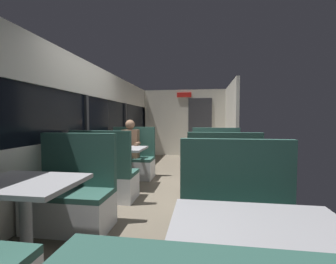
{
  "coord_description": "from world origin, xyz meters",
  "views": [
    {
      "loc": [
        0.6,
        -3.82,
        1.27
      ],
      "look_at": [
        -0.46,
        3.45,
        0.86
      ],
      "focal_mm": 24.45,
      "sensor_mm": 36.0,
      "label": 1
    }
  ],
  "objects_px": {
    "dining_table_near_window": "(25,192)",
    "bench_near_window_facing_entry": "(72,200)",
    "bench_mid_window_facing_end": "(105,179)",
    "bench_front_aisle_facing_entry": "(238,237)",
    "bench_rear_aisle_facing_end": "(223,188)",
    "coffee_cup_primary": "(226,148)",
    "dining_table_mid_window": "(121,153)",
    "bench_rear_aisle_facing_entry": "(216,167)",
    "seated_passenger": "(131,153)",
    "bench_mid_window_facing_entry": "(132,162)",
    "dining_table_front_aisle": "(262,249)",
    "dining_table_rear_aisle": "(219,157)"
  },
  "relations": [
    {
      "from": "bench_rear_aisle_facing_end",
      "to": "bench_front_aisle_facing_entry",
      "type": "bearing_deg",
      "value": -90.0
    },
    {
      "from": "bench_near_window_facing_entry",
      "to": "bench_front_aisle_facing_entry",
      "type": "distance_m",
      "value": 1.89
    },
    {
      "from": "dining_table_near_window",
      "to": "coffee_cup_primary",
      "type": "xyz_separation_m",
      "value": [
        1.91,
        2.24,
        0.15
      ]
    },
    {
      "from": "bench_near_window_facing_entry",
      "to": "bench_mid_window_facing_end",
      "type": "relative_size",
      "value": 1.0
    },
    {
      "from": "dining_table_near_window",
      "to": "bench_near_window_facing_entry",
      "type": "relative_size",
      "value": 0.82
    },
    {
      "from": "dining_table_mid_window",
      "to": "dining_table_front_aisle",
      "type": "bearing_deg",
      "value": -58.71
    },
    {
      "from": "dining_table_near_window",
      "to": "bench_mid_window_facing_entry",
      "type": "distance_m",
      "value": 3.06
    },
    {
      "from": "seated_passenger",
      "to": "coffee_cup_primary",
      "type": "bearing_deg",
      "value": -20.94
    },
    {
      "from": "bench_rear_aisle_facing_entry",
      "to": "bench_mid_window_facing_entry",
      "type": "bearing_deg",
      "value": 173.62
    },
    {
      "from": "dining_table_front_aisle",
      "to": "bench_rear_aisle_facing_entry",
      "type": "distance_m",
      "value": 3.46
    },
    {
      "from": "bench_near_window_facing_entry",
      "to": "dining_table_rear_aisle",
      "type": "distance_m",
      "value": 2.32
    },
    {
      "from": "bench_near_window_facing_entry",
      "to": "dining_table_mid_window",
      "type": "relative_size",
      "value": 1.22
    },
    {
      "from": "dining_table_mid_window",
      "to": "bench_mid_window_facing_end",
      "type": "bearing_deg",
      "value": -90.0
    },
    {
      "from": "dining_table_front_aisle",
      "to": "coffee_cup_primary",
      "type": "distance_m",
      "value": 2.85
    },
    {
      "from": "bench_mid_window_facing_end",
      "to": "bench_rear_aisle_facing_end",
      "type": "relative_size",
      "value": 1.0
    },
    {
      "from": "bench_mid_window_facing_entry",
      "to": "seated_passenger",
      "type": "distance_m",
      "value": 0.22
    },
    {
      "from": "bench_front_aisle_facing_entry",
      "to": "seated_passenger",
      "type": "height_order",
      "value": "seated_passenger"
    },
    {
      "from": "bench_rear_aisle_facing_end",
      "to": "bench_mid_window_facing_end",
      "type": "bearing_deg",
      "value": 173.62
    },
    {
      "from": "bench_near_window_facing_entry",
      "to": "bench_mid_window_facing_end",
      "type": "distance_m",
      "value": 0.95
    },
    {
      "from": "bench_mid_window_facing_entry",
      "to": "coffee_cup_primary",
      "type": "bearing_deg",
      "value": -22.81
    },
    {
      "from": "seated_passenger",
      "to": "dining_table_mid_window",
      "type": "bearing_deg",
      "value": -90.0
    },
    {
      "from": "dining_table_mid_window",
      "to": "seated_passenger",
      "type": "height_order",
      "value": "seated_passenger"
    },
    {
      "from": "dining_table_rear_aisle",
      "to": "bench_mid_window_facing_entry",
      "type": "bearing_deg",
      "value": 153.32
    },
    {
      "from": "bench_mid_window_facing_end",
      "to": "dining_table_front_aisle",
      "type": "height_order",
      "value": "bench_mid_window_facing_end"
    },
    {
      "from": "seated_passenger",
      "to": "bench_rear_aisle_facing_entry",
      "type": "bearing_deg",
      "value": -4.08
    },
    {
      "from": "dining_table_rear_aisle",
      "to": "dining_table_mid_window",
      "type": "bearing_deg",
      "value": 173.62
    },
    {
      "from": "bench_rear_aisle_facing_entry",
      "to": "seated_passenger",
      "type": "relative_size",
      "value": 0.87
    },
    {
      "from": "bench_near_window_facing_entry",
      "to": "coffee_cup_primary",
      "type": "distance_m",
      "value": 2.5
    },
    {
      "from": "bench_rear_aisle_facing_entry",
      "to": "seated_passenger",
      "type": "bearing_deg",
      "value": 175.92
    },
    {
      "from": "bench_mid_window_facing_entry",
      "to": "seated_passenger",
      "type": "height_order",
      "value": "seated_passenger"
    },
    {
      "from": "bench_mid_window_facing_end",
      "to": "coffee_cup_primary",
      "type": "xyz_separation_m",
      "value": [
        1.91,
        0.59,
        0.46
      ]
    },
    {
      "from": "dining_table_near_window",
      "to": "bench_near_window_facing_entry",
      "type": "bearing_deg",
      "value": 90.0
    },
    {
      "from": "bench_rear_aisle_facing_end",
      "to": "dining_table_mid_window",
      "type": "bearing_deg",
      "value": 153.32
    },
    {
      "from": "bench_mid_window_facing_end",
      "to": "bench_mid_window_facing_entry",
      "type": "distance_m",
      "value": 1.4
    },
    {
      "from": "bench_mid_window_facing_end",
      "to": "dining_table_near_window",
      "type": "bearing_deg",
      "value": -90.0
    },
    {
      "from": "bench_mid_window_facing_entry",
      "to": "bench_front_aisle_facing_entry",
      "type": "relative_size",
      "value": 1.0
    },
    {
      "from": "bench_rear_aisle_facing_end",
      "to": "coffee_cup_primary",
      "type": "height_order",
      "value": "bench_rear_aisle_facing_end"
    },
    {
      "from": "bench_near_window_facing_entry",
      "to": "bench_mid_window_facing_entry",
      "type": "height_order",
      "value": "same"
    },
    {
      "from": "dining_table_near_window",
      "to": "bench_front_aisle_facing_entry",
      "type": "height_order",
      "value": "bench_front_aisle_facing_entry"
    },
    {
      "from": "seated_passenger",
      "to": "dining_table_near_window",
      "type": "bearing_deg",
      "value": -90.0
    },
    {
      "from": "bench_near_window_facing_entry",
      "to": "bench_rear_aisle_facing_entry",
      "type": "height_order",
      "value": "same"
    },
    {
      "from": "dining_table_rear_aisle",
      "to": "seated_passenger",
      "type": "distance_m",
      "value": 1.97
    },
    {
      "from": "dining_table_front_aisle",
      "to": "bench_rear_aisle_facing_end",
      "type": "height_order",
      "value": "bench_rear_aisle_facing_end"
    },
    {
      "from": "bench_rear_aisle_facing_entry",
      "to": "seated_passenger",
      "type": "height_order",
      "value": "seated_passenger"
    },
    {
      "from": "dining_table_near_window",
      "to": "bench_mid_window_facing_end",
      "type": "distance_m",
      "value": 1.67
    },
    {
      "from": "dining_table_front_aisle",
      "to": "bench_front_aisle_facing_entry",
      "type": "relative_size",
      "value": 0.82
    },
    {
      "from": "bench_mid_window_facing_end",
      "to": "bench_near_window_facing_entry",
      "type": "bearing_deg",
      "value": -90.0
    },
    {
      "from": "bench_rear_aisle_facing_end",
      "to": "bench_near_window_facing_entry",
      "type": "bearing_deg",
      "value": -157.37
    },
    {
      "from": "bench_mid_window_facing_end",
      "to": "dining_table_mid_window",
      "type": "bearing_deg",
      "value": 90.0
    },
    {
      "from": "bench_mid_window_facing_entry",
      "to": "bench_mid_window_facing_end",
      "type": "bearing_deg",
      "value": -90.0
    }
  ]
}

